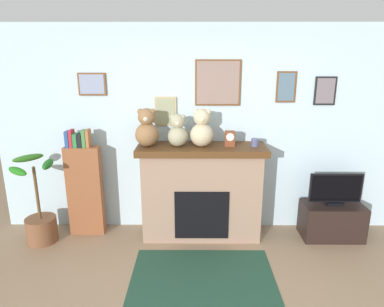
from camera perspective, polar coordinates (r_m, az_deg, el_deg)
back_wall at (r=4.33m, az=1.59°, el=3.91°), size 5.20×0.15×2.60m
fireplace at (r=4.25m, az=1.54°, el=-6.34°), size 1.56×0.54×1.18m
bookshelf at (r=4.49m, az=-17.60°, el=-5.41°), size 0.43×0.16×1.37m
potted_plant at (r=4.60m, az=-24.24°, el=-9.93°), size 0.53×0.56×1.09m
tv_stand at (r=4.69m, az=22.46°, el=-10.42°), size 0.74×0.40×0.44m
television at (r=4.52m, az=23.02°, el=-5.64°), size 0.64×0.14×0.40m
area_rug at (r=3.73m, az=1.77°, el=-20.21°), size 1.49×1.05×0.01m
candle_jar at (r=4.10m, az=10.55°, el=1.85°), size 0.09×0.09×0.10m
mantel_clock at (r=4.05m, az=6.37°, el=2.50°), size 0.12×0.09×0.19m
teddy_bear_brown at (r=4.04m, az=-7.60°, el=4.06°), size 0.28×0.28×0.46m
teddy_bear_grey at (r=4.01m, az=-2.41°, el=3.66°), size 0.24×0.24×0.39m
teddy_bear_cream at (r=4.00m, az=1.71°, el=4.04°), size 0.28×0.28×0.45m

